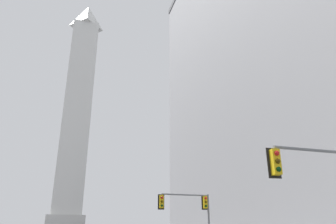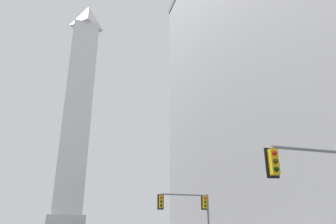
{
  "view_description": "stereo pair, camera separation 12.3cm",
  "coord_description": "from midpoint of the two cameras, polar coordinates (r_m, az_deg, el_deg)",
  "views": [
    {
      "loc": [
        0.56,
        -2.82,
        1.96
      ],
      "look_at": [
        13.81,
        42.75,
        20.25
      ],
      "focal_mm": 35.0,
      "sensor_mm": 36.0,
      "label": 1
    },
    {
      "loc": [
        0.68,
        -2.85,
        1.96
      ],
      "look_at": [
        13.81,
        42.75,
        20.25
      ],
      "focal_mm": 35.0,
      "sensor_mm": 36.0,
      "label": 2
    }
  ],
  "objects": [
    {
      "name": "building_right",
      "position": [
        43.56,
        24.78,
        7.82
      ],
      "size": [
        24.86,
        43.8,
        43.16
      ],
      "color": "#9E9EA0",
      "rests_on": "ground_plane"
    },
    {
      "name": "obelisk",
      "position": [
        91.9,
        -15.64,
        -0.65
      ],
      "size": [
        8.87,
        8.87,
        68.95
      ],
      "color": "silver",
      "rests_on": "ground_plane"
    },
    {
      "name": "traffic_light_near_right",
      "position": [
        16.53,
        27.07,
        -10.39
      ],
      "size": [
        5.16,
        0.52,
        5.75
      ],
      "color": "slate",
      "rests_on": "ground_plane"
    },
    {
      "name": "traffic_light_mid_right",
      "position": [
        30.85,
        4.07,
        -16.56
      ],
      "size": [
        4.93,
        0.51,
        5.73
      ],
      "color": "slate",
      "rests_on": "ground_plane"
    }
  ]
}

